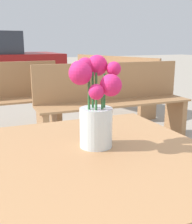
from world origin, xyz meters
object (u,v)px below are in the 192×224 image
(table_front, at_px, (74,191))
(flower_vase, at_px, (95,107))
(bench_middle, at_px, (109,80))
(bench_far, at_px, (113,100))

(table_front, bearing_deg, flower_vase, 23.22)
(flower_vase, xyz_separation_m, bench_middle, (1.92, 3.20, -0.38))
(flower_vase, bearing_deg, bench_middle, 58.98)
(bench_middle, bearing_deg, table_front, -121.90)
(table_front, distance_m, bench_far, 2.20)
(table_front, xyz_separation_m, flower_vase, (0.09, 0.04, 0.24))
(bench_middle, distance_m, bench_far, 1.62)
(table_front, relative_size, bench_far, 0.53)
(table_front, xyz_separation_m, bench_middle, (2.02, 3.24, -0.14))
(flower_vase, bearing_deg, table_front, -156.78)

